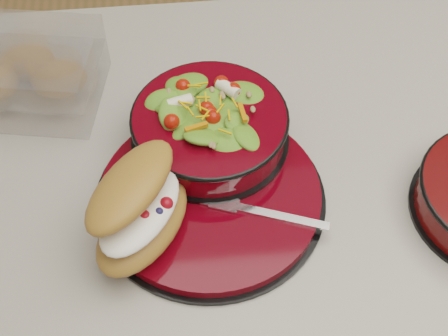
{
  "coord_description": "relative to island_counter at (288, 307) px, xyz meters",
  "views": [
    {
      "loc": [
        -0.17,
        -0.5,
        1.57
      ],
      "look_at": [
        -0.13,
        -0.02,
        0.94
      ],
      "focal_mm": 50.0,
      "sensor_mm": 36.0,
      "label": 1
    }
  ],
  "objects": [
    {
      "name": "pastry_box",
      "position": [
        -0.4,
        0.18,
        0.49
      ],
      "size": [
        0.24,
        0.19,
        0.09
      ],
      "rotation": [
        0.0,
        0.0,
        -0.19
      ],
      "color": "white",
      "rests_on": "island_counter"
    },
    {
      "name": "island_counter",
      "position": [
        0.0,
        0.0,
        0.0
      ],
      "size": [
        1.24,
        0.74,
        0.9
      ],
      "color": "white",
      "rests_on": "ground"
    },
    {
      "name": "salad_bowl",
      "position": [
        -0.14,
        0.05,
        0.5
      ],
      "size": [
        0.21,
        0.21,
        0.09
      ],
      "rotation": [
        0.0,
        0.0,
        -0.05
      ],
      "color": "black",
      "rests_on": "dinner_plate"
    },
    {
      "name": "dinner_plate",
      "position": [
        -0.15,
        -0.04,
        0.46
      ],
      "size": [
        0.3,
        0.3,
        0.02
      ],
      "rotation": [
        0.0,
        0.0,
        -0.05
      ],
      "color": "black",
      "rests_on": "island_counter"
    },
    {
      "name": "croissant",
      "position": [
        -0.23,
        -0.09,
        0.51
      ],
      "size": [
        0.16,
        0.19,
        0.09
      ],
      "rotation": [
        0.0,
        0.0,
        0.99
      ],
      "color": "#B06C35",
      "rests_on": "dinner_plate"
    },
    {
      "name": "fork",
      "position": [
        -0.08,
        -0.08,
        0.47
      ],
      "size": [
        0.15,
        0.07,
        0.0
      ],
      "rotation": [
        0.0,
        0.0,
        1.21
      ],
      "color": "silver",
      "rests_on": "dinner_plate"
    }
  ]
}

